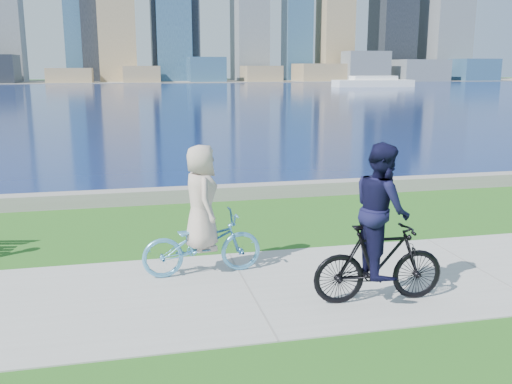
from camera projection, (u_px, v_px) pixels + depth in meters
ground at (249, 290)px, 8.79m from camera, size 320.00×320.00×0.00m
concrete_path at (249, 290)px, 8.79m from camera, size 80.00×3.50×0.02m
seawall at (198, 194)px, 14.66m from camera, size 90.00×0.50×0.35m
bay_water at (138, 92)px, 77.35m from camera, size 320.00×131.00×0.01m
far_shore at (132, 81)px, 132.57m from camera, size 320.00×30.00×0.12m
ferry_far at (373, 82)px, 97.77m from camera, size 13.68×3.91×1.86m
cyclist_woman at (202, 227)px, 9.29m from camera, size 0.80×2.01×2.15m
cyclist_man at (380, 237)px, 8.13m from camera, size 0.77×1.97×2.34m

